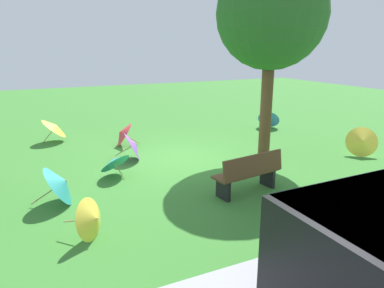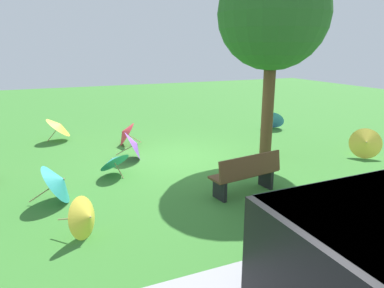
{
  "view_description": "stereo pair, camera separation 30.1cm",
  "coord_description": "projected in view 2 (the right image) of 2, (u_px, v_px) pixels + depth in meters",
  "views": [
    {
      "loc": [
        3.74,
        8.76,
        3.08
      ],
      "look_at": [
        -0.04,
        0.73,
        0.6
      ],
      "focal_mm": 32.76,
      "sensor_mm": 36.0,
      "label": 1
    },
    {
      "loc": [
        3.47,
        8.89,
        3.08
      ],
      "look_at": [
        -0.04,
        0.73,
        0.6
      ],
      "focal_mm": 32.76,
      "sensor_mm": 36.0,
      "label": 2
    }
  ],
  "objects": [
    {
      "name": "parasol_yellow_2",
      "position": [
        366.0,
        143.0,
        9.93
      ],
      "size": [
        1.02,
        0.99,
        0.88
      ],
      "color": "tan",
      "rests_on": "ground"
    },
    {
      "name": "park_bench",
      "position": [
        246.0,
        174.0,
        7.45
      ],
      "size": [
        1.65,
        0.7,
        0.9
      ],
      "color": "brown",
      "rests_on": "ground"
    },
    {
      "name": "parasol_teal_2",
      "position": [
        113.0,
        161.0,
        8.56
      ],
      "size": [
        0.99,
        0.96,
        0.69
      ],
      "color": "tan",
      "rests_on": "ground"
    },
    {
      "name": "ground",
      "position": [
        181.0,
        158.0,
        10.01
      ],
      "size": [
        40.0,
        40.0,
        0.0
      ],
      "primitive_type": "plane",
      "color": "#387A2D"
    },
    {
      "name": "parasol_purple_0",
      "position": [
        135.0,
        145.0,
        9.8
      ],
      "size": [
        0.84,
        0.93,
        0.85
      ],
      "color": "tan",
      "rests_on": "ground"
    },
    {
      "name": "parasol_teal_1",
      "position": [
        60.0,
        182.0,
        7.09
      ],
      "size": [
        1.0,
        0.99,
        0.88
      ],
      "color": "tan",
      "rests_on": "ground"
    },
    {
      "name": "parasol_blue_0",
      "position": [
        273.0,
        119.0,
        13.54
      ],
      "size": [
        1.0,
        1.01,
        0.76
      ],
      "color": "tan",
      "rests_on": "ground"
    },
    {
      "name": "parasol_yellow_1",
      "position": [
        86.0,
        217.0,
        5.75
      ],
      "size": [
        0.78,
        0.76,
        0.74
      ],
      "color": "tan",
      "rests_on": "ground"
    },
    {
      "name": "parasol_red_0",
      "position": [
        125.0,
        133.0,
        11.24
      ],
      "size": [
        0.92,
        0.97,
        0.81
      ],
      "color": "tan",
      "rests_on": "ground"
    },
    {
      "name": "shade_tree",
      "position": [
        273.0,
        15.0,
        9.17
      ],
      "size": [
        2.94,
        2.94,
        5.38
      ],
      "color": "brown",
      "rests_on": "ground"
    },
    {
      "name": "parasol_yellow_4",
      "position": [
        60.0,
        126.0,
        11.73
      ],
      "size": [
        0.91,
        1.02,
        0.87
      ],
      "color": "tan",
      "rests_on": "ground"
    }
  ]
}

